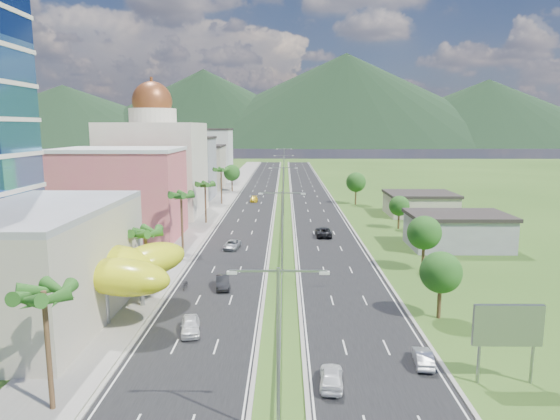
{
  "coord_description": "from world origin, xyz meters",
  "views": [
    {
      "loc": [
        0.4,
        -53.28,
        19.17
      ],
      "look_at": [
        -0.35,
        19.46,
        7.0
      ],
      "focal_mm": 32.0,
      "sensor_mm": 36.0,
      "label": 1
    }
  ],
  "objects": [
    {
      "name": "car_white_near_left",
      "position": [
        -8.46,
        -9.07,
        0.78
      ],
      "size": [
        2.46,
        4.56,
        1.47
      ],
      "primitive_type": "imported",
      "rotation": [
        0.0,
        0.0,
        0.17
      ],
      "color": "silver",
      "rests_on": "road_left"
    },
    {
      "name": "motorcycle",
      "position": [
        -11.54,
        3.96,
        0.73
      ],
      "size": [
        0.71,
        2.16,
        1.37
      ],
      "primitive_type": "imported",
      "rotation": [
        0.0,
        0.0,
        -0.03
      ],
      "color": "black",
      "rests_on": "road_left"
    },
    {
      "name": "streetlight_median_a",
      "position": [
        0.0,
        -25.0,
        6.75
      ],
      "size": [
        6.04,
        0.25,
        11.0
      ],
      "color": "gray",
      "rests_on": "ground"
    },
    {
      "name": "streetlight_median_e",
      "position": [
        0.0,
        140.0,
        6.75
      ],
      "size": [
        6.04,
        0.25,
        11.0
      ],
      "color": "gray",
      "rests_on": "ground"
    },
    {
      "name": "billboard",
      "position": [
        17.0,
        -18.0,
        4.42
      ],
      "size": [
        5.2,
        0.35,
        6.2
      ],
      "color": "gray",
      "rests_on": "ground"
    },
    {
      "name": "ground",
      "position": [
        0.0,
        0.0,
        0.0
      ],
      "size": [
        500.0,
        500.0,
        0.0
      ],
      "primitive_type": "plane",
      "color": "#2D5119",
      "rests_on": "ground"
    },
    {
      "name": "car_dark_left",
      "position": [
        -7.08,
        4.22,
        0.77
      ],
      "size": [
        2.16,
        4.63,
        1.47
      ],
      "primitive_type": "imported",
      "rotation": [
        0.0,
        0.0,
        0.14
      ],
      "color": "black",
      "rests_on": "road_left"
    },
    {
      "name": "leafy_tree_rb",
      "position": [
        19.0,
        12.0,
        5.18
      ],
      "size": [
        4.55,
        4.55,
        7.47
      ],
      "color": "#47301C",
      "rests_on": "ground"
    },
    {
      "name": "shed_far",
      "position": [
        30.0,
        55.0,
        2.2
      ],
      "size": [
        14.0,
        12.0,
        4.4
      ],
      "primitive_type": "cube",
      "color": "#BAB199",
      "rests_on": "ground"
    },
    {
      "name": "palm_tree_a",
      "position": [
        -15.5,
        -22.0,
        8.02
      ],
      "size": [
        3.6,
        3.6,
        9.1
      ],
      "color": "#47301C",
      "rests_on": "ground"
    },
    {
      "name": "leafy_tree_rc",
      "position": [
        22.0,
        40.0,
        4.37
      ],
      "size": [
        3.85,
        3.85,
        6.33
      ],
      "color": "#47301C",
      "rests_on": "ground"
    },
    {
      "name": "streetlight_median_d",
      "position": [
        0.0,
        95.0,
        6.75
      ],
      "size": [
        6.04,
        0.25,
        11.0
      ],
      "color": "gray",
      "rests_on": "ground"
    },
    {
      "name": "car_white_near_right",
      "position": [
        3.88,
        -18.61,
        0.77
      ],
      "size": [
        2.07,
        4.4,
        1.45
      ],
      "primitive_type": "imported",
      "rotation": [
        0.0,
        0.0,
        3.06
      ],
      "color": "white",
      "rests_on": "road_right"
    },
    {
      "name": "palm_tree_d",
      "position": [
        -15.5,
        45.0,
        7.54
      ],
      "size": [
        3.6,
        3.6,
        8.6
      ],
      "color": "#47301C",
      "rests_on": "ground"
    },
    {
      "name": "midrise_beige",
      "position": [
        -27.0,
        102.0,
        6.5
      ],
      "size": [
        16.0,
        15.0,
        13.0
      ],
      "primitive_type": "cube",
      "color": "#BAB199",
      "rests_on": "ground"
    },
    {
      "name": "leafy_tree_lfar",
      "position": [
        -15.5,
        95.0,
        5.58
      ],
      "size": [
        4.9,
        4.9,
        8.05
      ],
      "color": "#47301C",
      "rests_on": "ground"
    },
    {
      "name": "mountain_ridge",
      "position": [
        60.0,
        450.0,
        0.0
      ],
      "size": [
        860.0,
        140.0,
        90.0
      ],
      "primitive_type": null,
      "color": "black",
      "rests_on": "ground"
    },
    {
      "name": "streetlight_median_b",
      "position": [
        0.0,
        10.0,
        6.75
      ],
      "size": [
        6.04,
        0.25,
        11.0
      ],
      "color": "gray",
      "rests_on": "ground"
    },
    {
      "name": "domed_building",
      "position": [
        -28.0,
        55.0,
        11.35
      ],
      "size": [
        20.0,
        20.0,
        28.7
      ],
      "color": "beige",
      "rests_on": "ground"
    },
    {
      "name": "shed_near",
      "position": [
        28.0,
        25.0,
        2.5
      ],
      "size": [
        15.0,
        10.0,
        5.0
      ],
      "primitive_type": "cube",
      "color": "gray",
      "rests_on": "ground"
    },
    {
      "name": "midrise_white",
      "position": [
        -27.0,
        125.0,
        9.0
      ],
      "size": [
        16.0,
        15.0,
        18.0
      ],
      "primitive_type": "cube",
      "color": "silver",
      "rests_on": "ground"
    },
    {
      "name": "streetlight_median_c",
      "position": [
        0.0,
        50.0,
        6.75
      ],
      "size": [
        6.04,
        0.25,
        11.0
      ],
      "color": "gray",
      "rests_on": "ground"
    },
    {
      "name": "car_silver_right",
      "position": [
        11.64,
        -15.2,
        0.67
      ],
      "size": [
        1.77,
        3.97,
        1.27
      ],
      "primitive_type": "imported",
      "rotation": [
        0.0,
        0.0,
        3.03
      ],
      "color": "#B4B6BD",
      "rests_on": "road_right"
    },
    {
      "name": "midrise_grey",
      "position": [
        -27.0,
        80.0,
        8.0
      ],
      "size": [
        16.0,
        15.0,
        16.0
      ],
      "primitive_type": "cube",
      "color": "gray",
      "rests_on": "ground"
    },
    {
      "name": "pink_shophouse",
      "position": [
        -28.0,
        32.0,
        7.5
      ],
      "size": [
        20.0,
        15.0,
        15.0
      ],
      "primitive_type": "cube",
      "color": "#D45768",
      "rests_on": "ground"
    },
    {
      "name": "car_dark_far_right",
      "position": [
        7.19,
        33.05,
        0.84
      ],
      "size": [
        2.67,
        5.78,
        1.61
      ],
      "primitive_type": "imported",
      "rotation": [
        0.0,
        0.0,
        3.14
      ],
      "color": "black",
      "rests_on": "road_right"
    },
    {
      "name": "car_silver_mid_left",
      "position": [
        -8.01,
        23.74,
        0.7
      ],
      "size": [
        2.73,
        4.94,
        1.31
      ],
      "primitive_type": "imported",
      "rotation": [
        0.0,
        0.0,
        -0.12
      ],
      "color": "#979A9E",
      "rests_on": "road_left"
    },
    {
      "name": "car_yellow_far_left",
      "position": [
        -7.63,
        74.16,
        0.69
      ],
      "size": [
        1.85,
        4.48,
        1.3
      ],
      "primitive_type": "imported",
      "rotation": [
        0.0,
        0.0,
        0.01
      ],
      "color": "yellow",
      "rests_on": "road_left"
    },
    {
      "name": "median_guardrail",
      "position": [
        0.0,
        71.99,
        0.62
      ],
      "size": [
        0.1,
        216.06,
        0.76
      ],
      "color": "gray",
      "rests_on": "ground"
    },
    {
      "name": "palm_tree_e",
      "position": [
        -15.5,
        70.0,
        8.31
      ],
      "size": [
        3.6,
        3.6,
        9.4
      ],
      "color": "#47301C",
      "rests_on": "ground"
    },
    {
      "name": "road_right",
      "position": [
        7.5,
        90.0,
        0.02
      ],
      "size": [
        11.0,
        260.0,
        0.04
      ],
      "primitive_type": "cube",
      "color": "black",
      "rests_on": "ground"
    },
    {
      "name": "lime_canopy",
      "position": [
        -20.0,
        -4.0,
        4.99
      ],
      "size": [
        18.0,
        15.0,
        7.4
      ],
      "color": "#CED414",
      "rests_on": "ground"
    },
    {
      "name": "sidewalk_left",
      "position": [
        -17.0,
        90.0,
        0.06
      ],
      "size": [
        7.0,
        260.0,
        0.12
      ],
      "primitive_type": "cube",
      "color": "gray",
      "rests_on": "ground"
    },
    {
      "name": "palm_tree_c",
      "position": [
        -15.5,
        22.0,
        8.5
      ],
      "size": [
        3.6,
        3.6,
        9.6
      ],
      "color": "#47301C",
      "rests_on": "ground"
    },
    {
      "name": "palm_tree_b",
      "position": [
        -15.5,
        2.0,
        7.06
      ],
      "size": [
        3.6,
        3.6,
        8.1
      ],
      "color": "#47301C",
      "rests_on": "ground"
    },
    {
      "name": "leafy_tree_ra",
      "position": [
        16.0,
        -5.0,
        4.78
      ],
      "size": [
        4.2,
        4.2,
        6.9
      ],
      "color": "#47301C",
      "rests_on": "ground"
    },
    {
      "name": "leafy_tree_rd",
      "position": [
        18.0,
        70.0,
        5.58
      ],
      "size": [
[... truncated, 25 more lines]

